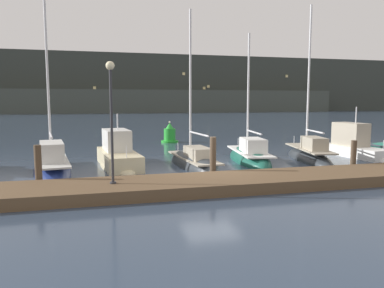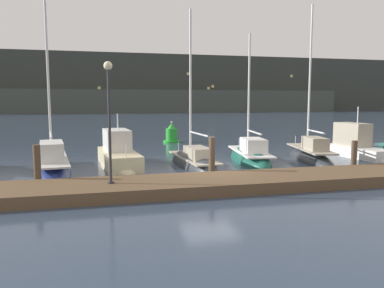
% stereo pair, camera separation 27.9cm
% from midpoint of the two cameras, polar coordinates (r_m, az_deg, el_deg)
% --- Properties ---
extents(ground_plane, '(400.00, 400.00, 0.00)m').
position_cam_midpoint_polar(ground_plane, '(17.14, 3.19, -5.29)').
color(ground_plane, '#2D3D51').
extents(dock, '(36.73, 2.80, 0.45)m').
position_cam_midpoint_polar(dock, '(15.27, 5.33, -5.93)').
color(dock, brown).
rests_on(dock, ground).
extents(mooring_pile_1, '(0.28, 0.28, 1.80)m').
position_cam_midpoint_polar(mooring_pile_1, '(16.14, -22.05, -3.28)').
color(mooring_pile_1, '#4C3D2D').
rests_on(mooring_pile_1, ground).
extents(mooring_pile_2, '(0.28, 0.28, 1.94)m').
position_cam_midpoint_polar(mooring_pile_2, '(16.68, 3.52, -2.24)').
color(mooring_pile_2, '#4C3D2D').
rests_on(mooring_pile_2, ground).
extents(mooring_pile_3, '(0.28, 0.28, 1.59)m').
position_cam_midpoint_polar(mooring_pile_3, '(20.07, 23.80, -1.79)').
color(mooring_pile_3, '#4C3D2D').
rests_on(mooring_pile_3, ground).
extents(sailboat_berth_3, '(2.72, 7.53, 9.78)m').
position_cam_midpoint_polar(sailboat_berth_3, '(19.91, -20.14, -3.52)').
color(sailboat_berth_3, navy).
rests_on(sailboat_berth_3, ground).
extents(motorboat_berth_4, '(2.45, 5.79, 3.43)m').
position_cam_midpoint_polar(motorboat_berth_4, '(20.68, -10.75, -2.36)').
color(motorboat_berth_4, beige).
rests_on(motorboat_berth_4, ground).
extents(sailboat_berth_5, '(2.10, 6.50, 9.18)m').
position_cam_midpoint_polar(sailboat_berth_5, '(20.30, 0.64, -3.12)').
color(sailboat_berth_5, '#2D3338').
rests_on(sailboat_berth_5, ground).
extents(sailboat_berth_6, '(2.75, 6.49, 8.23)m').
position_cam_midpoint_polar(sailboat_berth_6, '(22.26, 9.19, -2.27)').
color(sailboat_berth_6, '#195647').
rests_on(sailboat_berth_6, ground).
extents(sailboat_berth_7, '(2.73, 6.27, 9.74)m').
position_cam_midpoint_polar(sailboat_berth_7, '(23.39, 17.91, -1.94)').
color(sailboat_berth_7, '#2D3338').
rests_on(sailboat_berth_7, ground).
extents(motorboat_berth_8, '(2.16, 5.20, 3.73)m').
position_cam_midpoint_polar(motorboat_berth_8, '(25.90, 23.99, -0.96)').
color(motorboat_berth_8, white).
rests_on(motorboat_berth_8, ground).
extents(channel_buoy, '(1.47, 1.47, 1.80)m').
position_cam_midpoint_polar(channel_buoy, '(31.75, -2.88, 1.43)').
color(channel_buoy, green).
rests_on(channel_buoy, ground).
extents(dock_lamppost, '(0.32, 0.32, 4.51)m').
position_cam_midpoint_polar(dock_lamppost, '(14.09, -11.99, 6.02)').
color(dock_lamppost, '#2D2D33').
rests_on(dock_lamppost, dock).
extents(hillside_backdrop, '(240.00, 23.00, 17.25)m').
position_cam_midpoint_polar(hillside_backdrop, '(118.05, -11.72, 8.67)').
color(hillside_backdrop, '#333833').
rests_on(hillside_backdrop, ground).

